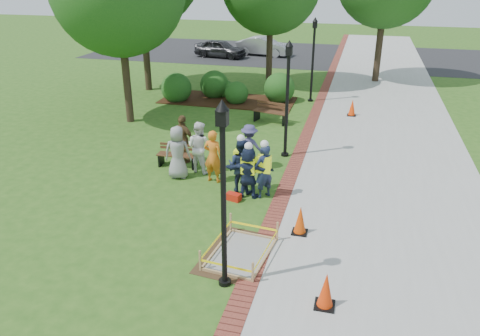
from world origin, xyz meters
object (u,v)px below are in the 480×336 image
(bench_near, at_px, (178,160))
(lamp_near, at_px, (223,184))
(cone_front, at_px, (326,291))
(hivis_worker_b, at_px, (264,169))
(wet_concrete_pad, at_px, (241,247))
(hivis_worker_a, at_px, (248,170))
(hivis_worker_c, at_px, (241,164))

(bench_near, distance_m, lamp_near, 7.33)
(cone_front, distance_m, hivis_worker_b, 5.24)
(wet_concrete_pad, distance_m, hivis_worker_b, 3.34)
(bench_near, relative_size, lamp_near, 0.34)
(wet_concrete_pad, bearing_deg, cone_front, -32.74)
(cone_front, bearing_deg, hivis_worker_a, 121.32)
(lamp_near, distance_m, hivis_worker_c, 4.99)
(wet_concrete_pad, height_order, lamp_near, lamp_near)
(hivis_worker_c, bearing_deg, hivis_worker_a, -45.51)
(lamp_near, xyz_separation_m, hivis_worker_b, (-0.07, 4.47, -1.56))
(cone_front, xyz_separation_m, hivis_worker_b, (-2.31, 4.67, 0.52))
(cone_front, xyz_separation_m, hivis_worker_a, (-2.77, 4.55, 0.49))
(hivis_worker_a, bearing_deg, lamp_near, -83.10)
(lamp_near, bearing_deg, bench_near, 120.26)
(wet_concrete_pad, distance_m, bench_near, 6.01)
(cone_front, bearing_deg, bench_near, 132.74)
(hivis_worker_b, height_order, hivis_worker_c, hivis_worker_c)
(wet_concrete_pad, bearing_deg, hivis_worker_a, 100.49)
(hivis_worker_a, xyz_separation_m, hivis_worker_c, (-0.32, 0.33, 0.04))
(hivis_worker_a, distance_m, hivis_worker_b, 0.47)
(lamp_near, height_order, hivis_worker_c, lamp_near)
(cone_front, height_order, lamp_near, lamp_near)
(wet_concrete_pad, distance_m, hivis_worker_c, 3.65)
(bench_near, relative_size, hivis_worker_b, 0.79)
(wet_concrete_pad, relative_size, hivis_worker_b, 1.33)
(lamp_near, relative_size, hivis_worker_b, 2.30)
(lamp_near, bearing_deg, hivis_worker_c, 100.28)
(cone_front, height_order, hivis_worker_a, hivis_worker_a)
(lamp_near, bearing_deg, wet_concrete_pad, 87.30)
(cone_front, relative_size, hivis_worker_c, 0.44)
(lamp_near, bearing_deg, cone_front, -5.23)
(wet_concrete_pad, xyz_separation_m, hivis_worker_b, (-0.13, 3.27, 0.69))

